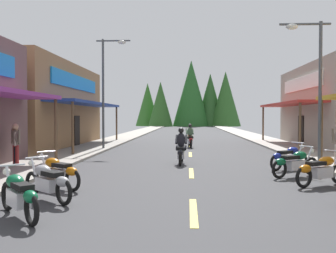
{
  "coord_description": "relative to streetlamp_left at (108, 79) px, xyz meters",
  "views": [
    {
      "loc": [
        -0.12,
        -0.59,
        2.05
      ],
      "look_at": [
        -1.84,
        31.39,
        1.19
      ],
      "focal_mm": 40.04,
      "sensor_mm": 36.0,
      "label": 1
    }
  ],
  "objects": [
    {
      "name": "rider_cruising_lead",
      "position": [
        4.6,
        -6.55,
        -3.69
      ],
      "size": [
        0.6,
        2.14,
        1.57
      ],
      "rotation": [
        0.0,
        0.0,
        1.54
      ],
      "color": "black",
      "rests_on": "ground"
    },
    {
      "name": "ground",
      "position": [
        5.02,
        9.37,
        -4.39
      ],
      "size": [
        9.82,
        92.86,
        0.1
      ],
      "primitive_type": "cube",
      "color": "#38383A"
    },
    {
      "name": "rider_cruising_trailing",
      "position": [
        5.02,
        2.12,
        -3.69
      ],
      "size": [
        0.61,
        2.14,
        1.57
      ],
      "rotation": [
        0.0,
        0.0,
        1.65
      ],
      "color": "black",
      "rests_on": "ground"
    },
    {
      "name": "motorcycle_parked_left_1",
      "position": [
        1.5,
        -13.79,
        -3.85
      ],
      "size": [
        1.7,
        1.45,
        1.04
      ],
      "rotation": [
        0.0,
        0.0,
        2.44
      ],
      "color": "black",
      "rests_on": "ground"
    },
    {
      "name": "treeline_backdrop",
      "position": [
        6.14,
        56.83,
        1.58
      ],
      "size": [
        22.41,
        9.58,
        13.9
      ],
      "color": "#2C5A23",
      "rests_on": "ground"
    },
    {
      "name": "motorcycle_parked_right_2",
      "position": [
        8.82,
        -11.43,
        -3.85
      ],
      "size": [
        1.87,
        1.22,
        1.04
      ],
      "rotation": [
        0.0,
        0.0,
        0.56
      ],
      "color": "black",
      "rests_on": "ground"
    },
    {
      "name": "streetlamp_right",
      "position": [
        10.01,
        -6.9,
        -0.45
      ],
      "size": [
        2.07,
        0.3,
        5.95
      ],
      "color": "#474C51",
      "rests_on": "ground"
    },
    {
      "name": "sidewalk_right",
      "position": [
        11.3,
        9.37,
        -4.28
      ],
      "size": [
        2.74,
        92.86,
        0.12
      ],
      "primitive_type": "cube",
      "color": "#9E9991",
      "rests_on": "ground"
    },
    {
      "name": "motorcycle_parked_right_4",
      "position": [
        8.79,
        -8.01,
        -3.85
      ],
      "size": [
        1.78,
        1.35,
        1.04
      ],
      "rotation": [
        0.0,
        0.0,
        0.64
      ],
      "color": "black",
      "rests_on": "ground"
    },
    {
      "name": "centerline_dashes",
      "position": [
        5.02,
        12.43,
        -4.34
      ],
      "size": [
        0.16,
        66.01,
        0.01
      ],
      "color": "#E0C64C",
      "rests_on": "ground"
    },
    {
      "name": "pedestrian_browsing",
      "position": [
        -2.06,
        -7.92,
        -3.31
      ],
      "size": [
        0.5,
        0.41,
        1.76
      ],
      "rotation": [
        0.0,
        0.0,
        4.15
      ],
      "color": "maroon",
      "rests_on": "ground"
    },
    {
      "name": "motorcycle_parked_right_3",
      "position": [
        8.51,
        -9.84,
        -3.85
      ],
      "size": [
        1.88,
        1.2,
        1.04
      ],
      "rotation": [
        0.0,
        0.0,
        0.55
      ],
      "color": "black",
      "rests_on": "ground"
    },
    {
      "name": "motorcycle_parked_left_2",
      "position": [
        1.18,
        -12.24,
        -3.85
      ],
      "size": [
        1.78,
        1.35,
        1.04
      ],
      "rotation": [
        0.0,
        0.0,
        2.51
      ],
      "color": "black",
      "rests_on": "ground"
    },
    {
      "name": "streetlamp_left",
      "position": [
        0.0,
        0.0,
        0.0
      ],
      "size": [
        2.07,
        0.3,
        6.76
      ],
      "color": "#474C51",
      "rests_on": "ground"
    },
    {
      "name": "storefront_left_far",
      "position": [
        -6.18,
        2.21,
        -1.56
      ],
      "size": [
        8.97,
        13.55,
        5.57
      ],
      "color": "olive",
      "rests_on": "ground"
    },
    {
      "name": "motorcycle_parked_left_0",
      "position": [
        1.51,
        -15.36,
        -3.85
      ],
      "size": [
        1.52,
        1.65,
        1.04
      ],
      "rotation": [
        0.0,
        0.0,
        2.31
      ],
      "color": "black",
      "rests_on": "ground"
    },
    {
      "name": "pedestrian_by_shop",
      "position": [
        -2.14,
        -7.8,
        -3.39
      ],
      "size": [
        0.39,
        0.52,
        1.64
      ],
      "rotation": [
        0.0,
        0.0,
        3.58
      ],
      "color": "black",
      "rests_on": "ground"
    },
    {
      "name": "sidewalk_left",
      "position": [
        -1.26,
        9.37,
        -4.28
      ],
      "size": [
        2.74,
        92.86,
        0.12
      ],
      "primitive_type": "cube",
      "color": "gray",
      "rests_on": "ground"
    }
  ]
}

